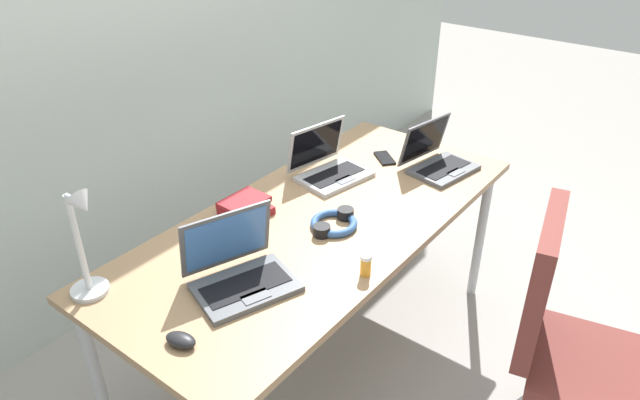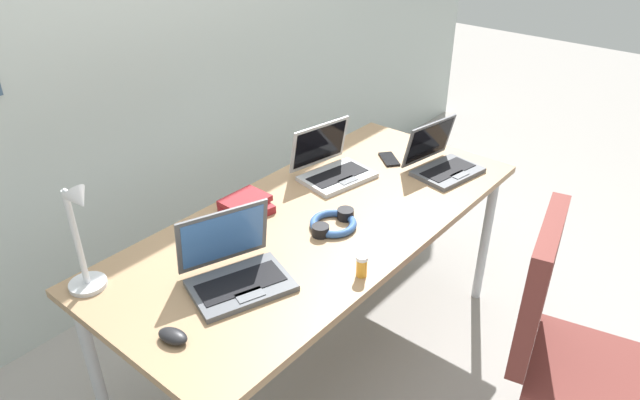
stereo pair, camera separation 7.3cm
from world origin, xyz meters
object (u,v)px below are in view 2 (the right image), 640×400
object	(u,v)px
laptop_mid_desk	(442,162)
pill_bottle	(362,265)
laptop_near_lamp	(235,270)
office_chair	(571,376)
cell_phone	(389,159)
headphones	(333,223)
computer_mouse	(173,336)
book_stack	(246,206)
desk_lamp	(82,239)
laptop_far_corner	(332,167)

from	to	relation	value
laptop_mid_desk	pill_bottle	world-z (taller)	laptop_mid_desk
laptop_near_lamp	pill_bottle	bearing A→B (deg)	-45.71
laptop_near_lamp	office_chair	bearing A→B (deg)	-54.55
cell_phone	pill_bottle	distance (m)	0.88
office_chair	headphones	bearing A→B (deg)	102.71
laptop_near_lamp	office_chair	distance (m)	1.21
computer_mouse	book_stack	size ratio (longest dim) A/B	0.48
laptop_mid_desk	headphones	bearing A→B (deg)	172.85
desk_lamp	computer_mouse	size ratio (longest dim) A/B	4.17
headphones	cell_phone	bearing A→B (deg)	14.31
laptop_near_lamp	laptop_mid_desk	distance (m)	1.13
desk_lamp	laptop_far_corner	world-z (taller)	desk_lamp
cell_phone	headphones	xyz separation A→B (m)	(-0.60, -0.15, 0.01)
desk_lamp	cell_phone	world-z (taller)	desk_lamp
office_chair	laptop_mid_desk	bearing A→B (deg)	60.36
pill_bottle	headphones	bearing A→B (deg)	56.16
laptop_far_corner	pill_bottle	size ratio (longest dim) A/B	4.31
laptop_mid_desk	pill_bottle	size ratio (longest dim) A/B	4.14
book_stack	computer_mouse	bearing A→B (deg)	-150.78
computer_mouse	book_stack	bearing A→B (deg)	16.95
laptop_mid_desk	pill_bottle	bearing A→B (deg)	-168.17
desk_lamp	book_stack	world-z (taller)	desk_lamp
laptop_mid_desk	book_stack	bearing A→B (deg)	152.76
book_stack	laptop_mid_desk	bearing A→B (deg)	-27.24
headphones	book_stack	world-z (taller)	book_stack
laptop_mid_desk	computer_mouse	distance (m)	1.43
cell_phone	office_chair	distance (m)	1.17
laptop_mid_desk	book_stack	distance (m)	0.90
laptop_mid_desk	pill_bottle	distance (m)	0.85
laptop_near_lamp	laptop_mid_desk	bearing A→B (deg)	-6.11
desk_lamp	laptop_mid_desk	xyz separation A→B (m)	(1.45, -0.44, -0.15)
laptop_near_lamp	computer_mouse	distance (m)	0.31
desk_lamp	laptop_mid_desk	world-z (taller)	desk_lamp
laptop_far_corner	laptop_near_lamp	size ratio (longest dim) A/B	0.89
cell_phone	office_chair	bearing A→B (deg)	-72.25
headphones	book_stack	bearing A→B (deg)	112.50
laptop_far_corner	cell_phone	xyz separation A→B (m)	(0.29, -0.11, -0.04)
laptop_near_lamp	headphones	world-z (taller)	laptop_near_lamp
laptop_mid_desk	cell_phone	world-z (taller)	laptop_mid_desk
pill_bottle	book_stack	world-z (taller)	pill_bottle
desk_lamp	laptop_mid_desk	bearing A→B (deg)	-16.80
laptop_mid_desk	book_stack	size ratio (longest dim) A/B	1.62
laptop_far_corner	laptop_mid_desk	xyz separation A→B (m)	(0.35, -0.34, -0.00)
laptop_near_lamp	laptop_mid_desk	size ratio (longest dim) A/B	1.17
computer_mouse	office_chair	xyz separation A→B (m)	(0.96, -0.87, -0.36)
desk_lamp	book_stack	xyz separation A→B (m)	(0.65, -0.03, -0.17)
pill_bottle	computer_mouse	bearing A→B (deg)	158.33
desk_lamp	book_stack	bearing A→B (deg)	-2.30
headphones	laptop_far_corner	bearing A→B (deg)	39.64
cell_phone	book_stack	bearing A→B (deg)	-154.47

